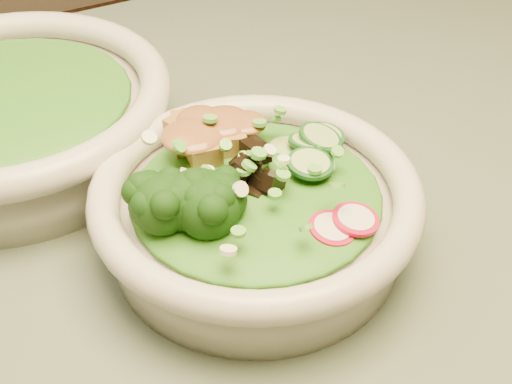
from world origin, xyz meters
name	(u,v)px	position (x,y,z in m)	size (l,w,h in m)	color
dining_table	(318,284)	(0.00, 0.00, 0.64)	(1.20, 0.80, 0.75)	black
salad_bowl	(256,212)	(-0.08, -0.03, 0.78)	(0.23, 0.23, 0.06)	beige
side_bowl	(11,116)	(-0.20, 0.16, 0.79)	(0.26, 0.26, 0.07)	beige
lettuce_bed	(256,191)	(-0.08, -0.03, 0.80)	(0.17, 0.17, 0.02)	#216314
side_lettuce	(6,95)	(-0.20, 0.16, 0.81)	(0.18, 0.18, 0.02)	#216314
broccoli_florets	(195,212)	(-0.13, -0.05, 0.82)	(0.07, 0.06, 0.04)	black
radish_slices	(317,229)	(-0.07, -0.09, 0.80)	(0.09, 0.03, 0.02)	#B90E30
cucumber_slices	(316,149)	(-0.03, -0.02, 0.81)	(0.06, 0.06, 0.03)	#A2C36C
mushroom_heap	(246,171)	(-0.08, -0.02, 0.81)	(0.06, 0.06, 0.03)	black
tofu_cubes	(208,144)	(-0.09, 0.02, 0.81)	(0.08, 0.05, 0.03)	olive
peanut_sauce	(208,131)	(-0.09, 0.02, 0.82)	(0.06, 0.05, 0.01)	brown
scallion_garnish	(256,168)	(-0.08, -0.03, 0.82)	(0.16, 0.16, 0.02)	#5FB33F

